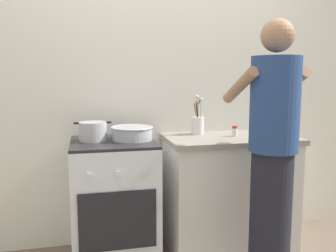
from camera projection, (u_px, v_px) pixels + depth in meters
The scene contains 8 objects.
back_wall at pixel (175, 90), 2.98m from camera, with size 3.20×0.10×2.50m.
countertop at pixel (229, 192), 2.83m from camera, with size 1.00×0.60×0.90m.
stove_range at pixel (114, 201), 2.63m from camera, with size 0.60×0.62×0.90m.
pot at pixel (93, 131), 2.56m from camera, with size 0.26×0.20×0.14m.
mixing_bowl at pixel (132, 133), 2.60m from camera, with size 0.31×0.31×0.10m.
utensil_crock at pixel (198, 123), 2.86m from camera, with size 0.10×0.10×0.32m.
spice_bottle at pixel (235, 131), 2.77m from camera, with size 0.04×0.04×0.08m.
person at pixel (272, 157), 2.22m from camera, with size 0.41×0.50×1.70m.
Camera 1 is at (-0.53, -2.40, 1.35)m, focal length 38.15 mm.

